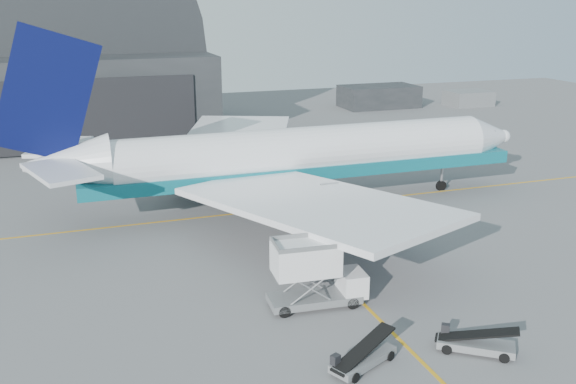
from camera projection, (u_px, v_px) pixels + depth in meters
name	position (u px, v px, depth m)	size (l,w,h in m)	color
ground	(357.00, 297.00, 43.85)	(200.00, 200.00, 0.00)	#565659
taxi_lines	(295.00, 235.00, 55.31)	(80.00, 42.12, 0.02)	#C58A12
hangar	(31.00, 71.00, 92.95)	(50.00, 28.30, 28.00)	black
distant_bldg_a	(378.00, 107.00, 120.88)	(14.00, 8.00, 4.00)	black
distant_bldg_b	(468.00, 105.00, 122.59)	(8.00, 6.00, 2.80)	slate
airliner	(286.00, 157.00, 61.54)	(51.26, 49.71, 17.99)	white
catering_truck	(314.00, 275.00, 42.00)	(6.61, 2.87, 4.44)	slate
pushback_tug	(374.00, 223.00, 56.08)	(4.56, 3.08, 1.97)	black
belt_loader_a	(362.00, 358.00, 35.45)	(4.51, 3.14, 1.73)	slate
belt_loader_b	(475.00, 343.00, 36.94)	(4.37, 3.73, 1.76)	slate
traffic_cone	(344.00, 277.00, 46.42)	(0.41, 0.41, 0.59)	#FF5A08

